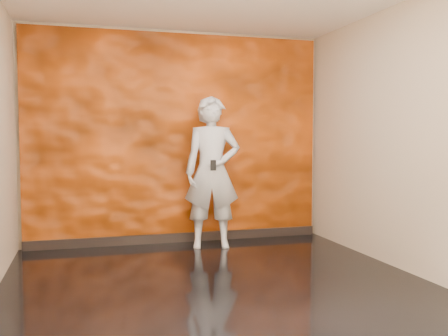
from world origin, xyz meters
TOP-DOWN VIEW (x-y plane):
  - room at (0.00, 0.00)m, footprint 4.02×4.02m
  - feature_wall at (0.00, 1.96)m, footprint 3.90×0.06m
  - baseboard at (0.00, 1.92)m, footprint 3.90×0.04m
  - man at (0.36, 1.52)m, footprint 0.77×0.59m
  - phone at (0.31, 1.28)m, footprint 0.07×0.03m

SIDE VIEW (x-z plane):
  - baseboard at x=0.00m, z-range 0.00..0.12m
  - man at x=0.36m, z-range 0.00..1.91m
  - phone at x=0.31m, z-range 0.99..1.12m
  - feature_wall at x=0.00m, z-range 0.00..2.75m
  - room at x=0.00m, z-range -0.01..2.81m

